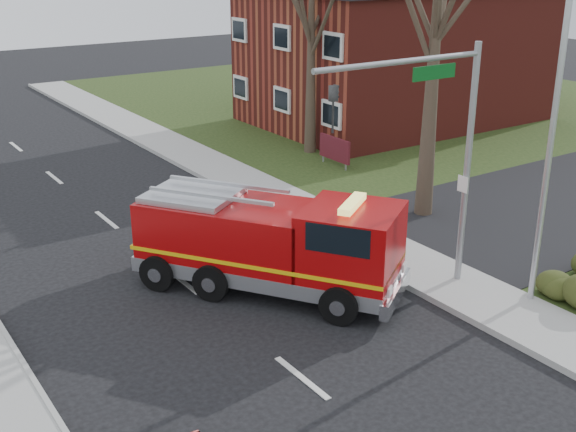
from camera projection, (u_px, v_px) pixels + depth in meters
ground at (302, 378)px, 16.14m from camera, size 120.00×120.00×0.00m
sidewalk_right at (490, 303)px, 19.36m from camera, size 2.40×80.00×0.15m
brick_building at (399, 54)px, 38.79m from camera, size 15.40×10.40×7.25m
health_center_sign at (335, 149)px, 31.04m from camera, size 0.12×2.00×1.40m
bare_tree_near at (438, 1)px, 23.18m from camera, size 6.00×6.00×12.00m
bare_tree_far at (312, 10)px, 31.28m from camera, size 5.25×5.25×10.50m
traffic_signal_mast at (436, 128)px, 18.39m from camera, size 5.29×0.18×6.80m
streetlight_pole at (550, 140)px, 17.90m from camera, size 1.48×0.16×8.40m
fire_engine at (271, 245)px, 19.89m from camera, size 6.14×7.38×2.93m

